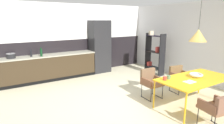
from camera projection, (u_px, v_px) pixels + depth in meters
ground_plane at (133, 104)px, 4.67m from camera, size 9.19×9.19×0.00m
back_wall_splashback_dark at (79, 56)px, 7.39m from camera, size 6.11×0.12×1.34m
back_wall_panel_upper at (78, 22)px, 7.09m from camera, size 6.11×0.12×1.34m
side_wall_right at (208, 43)px, 5.91m from camera, size 0.12×7.07×2.67m
kitchen_counter at (49, 67)px, 6.48m from camera, size 3.27×0.63×0.89m
refrigerator_column at (100, 47)px, 7.39m from camera, size 0.74×0.60×2.06m
dining_table at (195, 80)px, 4.39m from camera, size 1.86×0.94×0.73m
armchair_head_of_table at (179, 75)px, 5.41m from camera, size 0.54×0.53×0.75m
armchair_corner_seat at (219, 106)px, 3.45m from camera, size 0.56×0.55×0.75m
armchair_near_window at (150, 80)px, 4.99m from camera, size 0.51×0.49×0.78m
fruit_bowl at (196, 75)px, 4.44m from camera, size 0.31×0.31×0.09m
open_book at (189, 82)px, 4.09m from camera, size 0.25×0.19×0.02m
mug_tall_blue at (165, 78)px, 4.21m from camera, size 0.12×0.08×0.08m
mug_dark_espresso at (169, 77)px, 4.29m from camera, size 0.13×0.08×0.09m
cooking_pot at (11, 56)px, 5.79m from camera, size 0.27×0.27×0.18m
bottle_spice_small at (41, 52)px, 6.08m from camera, size 0.08×0.08×0.30m
bottle_wine_green at (31, 53)px, 6.04m from camera, size 0.06×0.06×0.27m
open_shelf_unit at (155, 53)px, 7.12m from camera, size 0.30×0.78×1.65m
pendant_lamp_over_table_near at (198, 35)px, 4.19m from camera, size 0.39×0.39×1.03m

